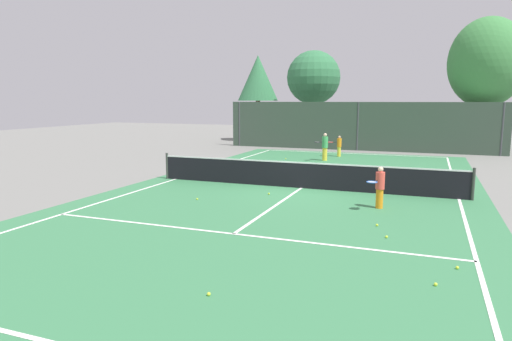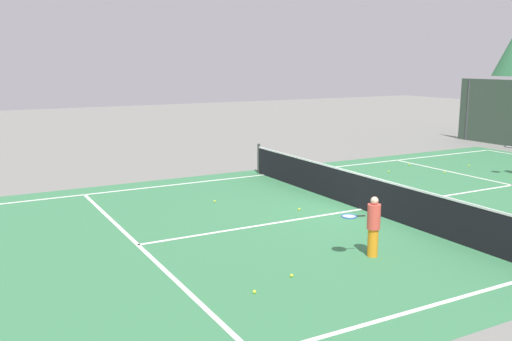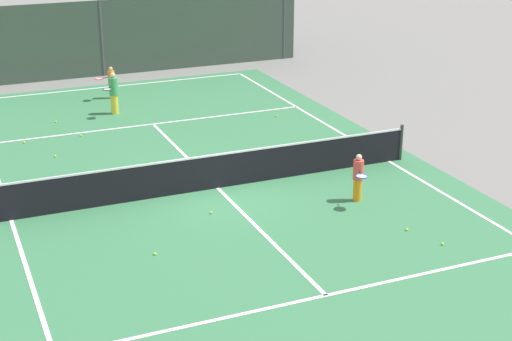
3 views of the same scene
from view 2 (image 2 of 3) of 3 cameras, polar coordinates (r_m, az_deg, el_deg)
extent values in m
plane|color=slate|center=(15.86, 10.74, -3.93)|extent=(80.00, 80.00, 0.00)
cube|color=#387A4C|center=(15.86, 10.74, -3.93)|extent=(13.00, 25.00, 0.00)
cube|color=white|center=(20.28, 0.83, -0.45)|extent=(0.10, 24.00, 0.01)
cube|color=white|center=(12.90, -11.99, -7.45)|extent=(11.00, 0.10, 0.01)
cube|color=white|center=(20.46, 24.72, -1.37)|extent=(11.00, 0.10, 0.01)
cube|color=white|center=(15.86, 10.74, -3.91)|extent=(0.10, 12.80, 0.01)
cylinder|color=#333833|center=(20.52, 0.28, 1.23)|extent=(0.10, 0.10, 1.10)
cube|color=black|center=(15.75, 10.80, -2.26)|extent=(11.80, 0.03, 0.95)
cube|color=white|center=(15.64, 10.86, -0.48)|extent=(11.80, 0.04, 0.05)
cylinder|color=#3F4447|center=(31.38, 20.84, 5.85)|extent=(0.12, 0.12, 3.20)
torus|color=black|center=(22.06, 24.45, 2.24)|extent=(0.46, 0.46, 0.03)
cylinder|color=silver|center=(22.06, 24.45, 2.24)|extent=(0.38, 0.38, 0.00)
cylinder|color=orange|center=(12.10, 11.85, -7.22)|extent=(0.22, 0.22, 0.61)
cylinder|color=#E54C3F|center=(11.94, 11.96, -4.63)|extent=(0.28, 0.28, 0.53)
sphere|color=beige|center=(11.85, 12.03, -3.02)|extent=(0.16, 0.16, 0.16)
cylinder|color=black|center=(11.83, 10.65, -4.58)|extent=(0.10, 0.20, 0.03)
torus|color=blue|center=(11.76, 9.49, -4.65)|extent=(0.43, 0.43, 0.03)
cylinder|color=silver|center=(11.76, 9.49, -4.65)|extent=(0.36, 0.36, 0.00)
cube|color=red|center=(17.07, 10.40, -2.23)|extent=(0.37, 0.39, 0.36)
sphere|color=#CCE533|center=(17.08, 10.27, -1.49)|extent=(0.07, 0.07, 0.07)
sphere|color=#CCE533|center=(17.01, 10.73, -1.56)|extent=(0.07, 0.07, 0.07)
sphere|color=#CCE533|center=(21.75, 18.73, -0.18)|extent=(0.07, 0.07, 0.07)
sphere|color=#CCE533|center=(23.00, 15.42, 0.59)|extent=(0.07, 0.07, 0.07)
sphere|color=#CCE533|center=(16.41, -4.25, -3.14)|extent=(0.07, 0.07, 0.07)
sphere|color=#CCE533|center=(10.86, 3.66, -10.67)|extent=(0.07, 0.07, 0.07)
sphere|color=#CCE533|center=(23.47, 20.92, 0.46)|extent=(0.07, 0.07, 0.07)
sphere|color=#CCE533|center=(20.54, 6.01, -0.29)|extent=(0.07, 0.07, 0.07)
sphere|color=#CCE533|center=(20.79, 3.83, -0.11)|extent=(0.07, 0.07, 0.07)
sphere|color=#CCE533|center=(15.53, 4.44, -3.97)|extent=(0.07, 0.07, 0.07)
sphere|color=#CCE533|center=(10.13, -0.16, -12.30)|extent=(0.07, 0.07, 0.07)
sphere|color=#CCE533|center=(21.33, 13.40, -0.10)|extent=(0.07, 0.07, 0.07)
camera|label=1|loc=(9.86, -70.19, -0.54)|focal=31.73mm
camera|label=3|loc=(21.05, -56.94, 17.34)|focal=54.94mm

